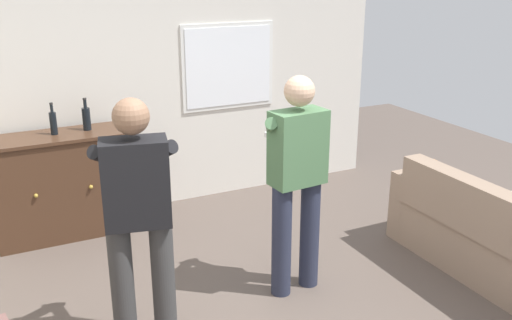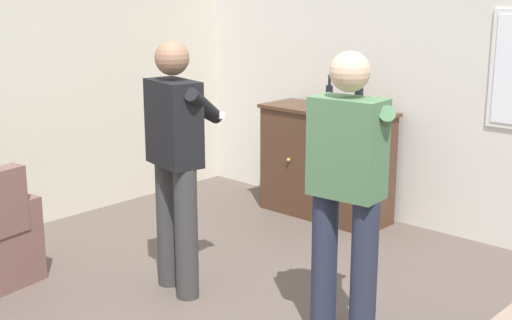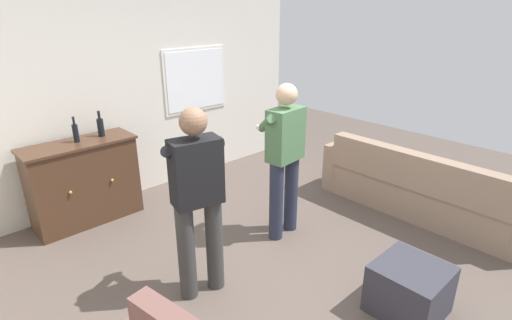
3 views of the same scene
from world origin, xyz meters
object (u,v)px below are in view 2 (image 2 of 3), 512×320
Objects in this scene: bottle_liquor_amber at (329,96)px; person_standing_left at (176,156)px; sideboard_cabinet at (326,163)px; bottle_wine_green at (359,99)px; person_standing_right at (347,186)px.

person_standing_left is (0.23, -1.95, -0.15)m from bottle_liquor_amber.
bottle_wine_green is at bearing 7.07° from sideboard_cabinet.
person_standing_left reaches higher than bottle_wine_green.
person_standing_right is (1.46, -1.76, 0.45)m from sideboard_cabinet.
bottle_wine_green is (0.30, 0.04, 0.60)m from sideboard_cabinet.
bottle_wine_green reaches higher than bottle_liquor_amber.
sideboard_cabinet is at bearing -108.10° from bottle_liquor_amber.
person_standing_left and person_standing_right have the same top height.
person_standing_right reaches higher than sideboard_cabinet.
bottle_wine_green is 0.29m from bottle_liquor_amber.
bottle_liquor_amber is 0.17× the size of person_standing_left.
bottle_wine_green is 0.18× the size of person_standing_right.
sideboard_cabinet is 0.67m from bottle_wine_green.
person_standing_right is (1.17, -1.80, -0.15)m from bottle_wine_green.
person_standing_left is (0.23, -1.94, 0.45)m from sideboard_cabinet.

